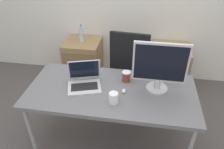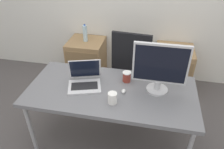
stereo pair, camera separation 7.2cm
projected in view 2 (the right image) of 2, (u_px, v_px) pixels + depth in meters
name	position (u px, v px, depth m)	size (l,w,h in m)	color
ground_plane	(111.00, 139.00, 2.50)	(14.00, 14.00, 0.00)	#514C4C
desk	(111.00, 94.00, 2.13)	(1.62, 0.77, 0.72)	slate
office_chair	(132.00, 77.00, 2.83)	(0.56, 0.58, 1.09)	#232326
cabinet_left	(87.00, 60.00, 3.38)	(0.52, 0.50, 0.64)	#99754C
cabinet_right	(172.00, 69.00, 3.17)	(0.52, 0.50, 0.64)	#99754C
water_bottle	(85.00, 33.00, 3.14)	(0.06, 0.06, 0.26)	silver
laptop_center	(85.00, 80.00, 2.14)	(0.37, 0.36, 0.24)	silver
monitor	(160.00, 68.00, 1.95)	(0.49, 0.20, 0.49)	#B7B7BC
mouse	(124.00, 91.00, 2.06)	(0.04, 0.06, 0.03)	silver
coffee_cup_white	(112.00, 98.00, 1.92)	(0.08, 0.08, 0.10)	white
coffee_cup_brown	(127.00, 77.00, 2.19)	(0.09, 0.09, 0.11)	maroon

